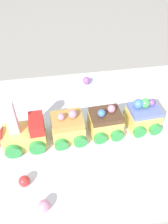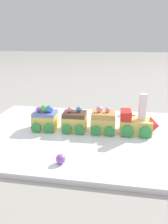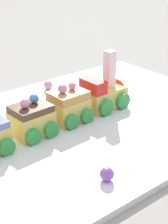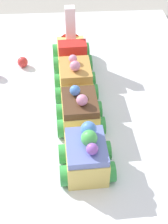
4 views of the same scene
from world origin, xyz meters
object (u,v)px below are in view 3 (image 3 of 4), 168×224
object	(u,v)px
cake_car_caramel	(68,106)
cake_car_chocolate	(31,120)
gumball_pink	(48,85)
gumball_red	(74,88)
cake_train_locomotive	(106,93)
gumball_purple	(107,174)

from	to	relation	value
cake_car_caramel	cake_car_chocolate	xyz separation A→B (m)	(-0.08, -0.00, -0.00)
cake_car_chocolate	gumball_pink	xyz separation A→B (m)	(0.14, 0.16, -0.02)
cake_car_caramel	cake_car_chocolate	bearing A→B (deg)	179.99
gumball_red	cake_car_caramel	bearing A→B (deg)	-131.89
cake_car_chocolate	gumball_pink	distance (m)	0.22
gumball_pink	cake_car_caramel	bearing A→B (deg)	-110.67
cake_train_locomotive	cake_car_caramel	world-z (taller)	cake_train_locomotive
cake_car_caramel	gumball_pink	xyz separation A→B (m)	(0.06, 0.16, -0.02)
cake_car_chocolate	gumball_purple	distance (m)	0.19
cake_car_chocolate	gumball_purple	xyz separation A→B (m)	(0.01, -0.19, -0.02)
gumball_red	gumball_pink	size ratio (longest dim) A/B	0.99
cake_train_locomotive	cake_car_caramel	bearing A→B (deg)	179.97
cake_train_locomotive	cake_car_caramel	xyz separation A→B (m)	(-0.10, -0.00, -0.00)
cake_car_caramel	cake_train_locomotive	bearing A→B (deg)	-0.03
gumball_purple	cake_car_chocolate	bearing A→B (deg)	92.67
cake_car_chocolate	gumball_purple	size ratio (longest dim) A/B	3.60
gumball_red	cake_car_chocolate	bearing A→B (deg)	-148.91
gumball_red	gumball_purple	world-z (taller)	same
cake_car_chocolate	gumball_pink	size ratio (longest dim) A/B	3.65
cake_car_chocolate	gumball_red	size ratio (longest dim) A/B	3.69
cake_car_chocolate	cake_train_locomotive	bearing A→B (deg)	-0.02
gumball_purple	cake_car_caramel	bearing A→B (deg)	68.59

